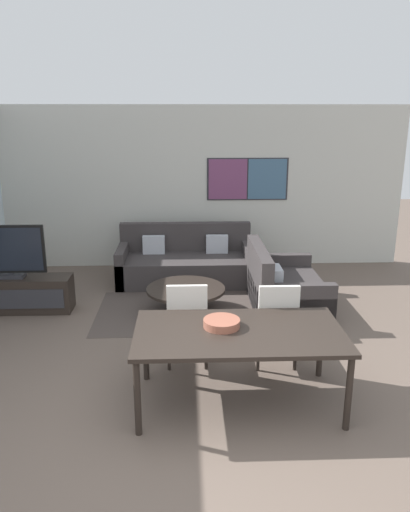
# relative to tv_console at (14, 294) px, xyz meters

# --- Properties ---
(ground_plane) EXTENTS (24.00, 24.00, 0.00)m
(ground_plane) POSITION_rel_tv_console_xyz_m (2.49, -3.20, -0.25)
(ground_plane) COLOR brown
(wall_back) EXTENTS (7.52, 0.09, 2.80)m
(wall_back) POSITION_rel_tv_console_xyz_m (2.51, 2.11, 1.16)
(wall_back) COLOR silver
(wall_back) RESTS_ON ground_plane
(area_rug) EXTENTS (2.46, 1.61, 0.01)m
(area_rug) POSITION_rel_tv_console_xyz_m (2.40, -0.14, -0.24)
(area_rug) COLOR #473D38
(area_rug) RESTS_ON ground_plane
(tv_console) EXTENTS (1.61, 0.42, 0.49)m
(tv_console) POSITION_rel_tv_console_xyz_m (0.00, 0.00, 0.00)
(tv_console) COLOR black
(tv_console) RESTS_ON ground_plane
(television) EXTENTS (0.98, 0.20, 0.74)m
(television) POSITION_rel_tv_console_xyz_m (0.00, 0.00, 0.61)
(television) COLOR #2D2D33
(television) RESTS_ON tv_console
(sofa_main) EXTENTS (2.18, 0.97, 0.90)m
(sofa_main) POSITION_rel_tv_console_xyz_m (2.40, 1.25, 0.03)
(sofa_main) COLOR #383333
(sofa_main) RESTS_ON ground_plane
(sofa_side) EXTENTS (0.97, 1.50, 0.90)m
(sofa_side) POSITION_rel_tv_console_xyz_m (3.73, -0.06, 0.03)
(sofa_side) COLOR #383333
(sofa_side) RESTS_ON ground_plane
(coffee_table) EXTENTS (1.08, 1.08, 0.35)m
(coffee_table) POSITION_rel_tv_console_xyz_m (2.40, -0.14, 0.02)
(coffee_table) COLOR black
(coffee_table) RESTS_ON ground_plane
(dining_table) EXTENTS (1.94, 1.05, 0.75)m
(dining_table) POSITION_rel_tv_console_xyz_m (2.89, -2.39, 0.44)
(dining_table) COLOR black
(dining_table) RESTS_ON ground_plane
(dining_chair_left) EXTENTS (0.46, 0.46, 0.97)m
(dining_chair_left) POSITION_rel_tv_console_xyz_m (2.41, -1.64, 0.28)
(dining_chair_left) COLOR beige
(dining_chair_left) RESTS_ON ground_plane
(dining_chair_centre) EXTENTS (0.46, 0.46, 0.97)m
(dining_chair_centre) POSITION_rel_tv_console_xyz_m (3.37, -1.69, 0.28)
(dining_chair_centre) COLOR beige
(dining_chair_centre) RESTS_ON ground_plane
(fruit_bowl) EXTENTS (0.35, 0.35, 0.08)m
(fruit_bowl) POSITION_rel_tv_console_xyz_m (2.73, -2.31, 0.54)
(fruit_bowl) COLOR #995642
(fruit_bowl) RESTS_ON dining_table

